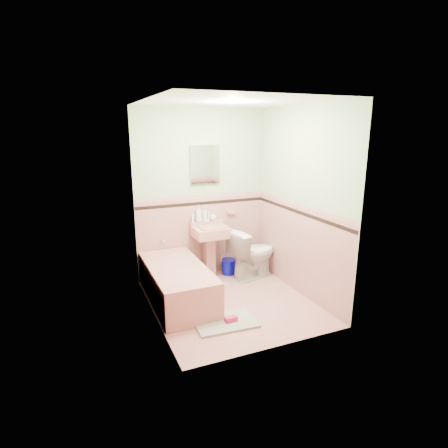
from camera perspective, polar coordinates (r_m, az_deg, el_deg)
name	(u,v)px	position (r m, az deg, el deg)	size (l,w,h in m)	color
floor	(231,302)	(4.91, 1.17, -12.07)	(2.20, 2.20, 0.00)	tan
ceiling	(233,101)	(4.39, 1.35, 18.49)	(2.20, 2.20, 0.00)	white
wall_back	(202,195)	(5.49, -3.50, 4.59)	(2.50, 2.50, 0.00)	beige
wall_front	(279,232)	(3.54, 8.61, -1.16)	(2.50, 2.50, 0.00)	beige
wall_left	(151,216)	(4.18, -11.33, 1.16)	(2.50, 2.50, 0.00)	beige
wall_right	(301,203)	(4.97, 11.83, 3.26)	(2.50, 2.50, 0.00)	beige
wainscot_back	(203,237)	(5.63, -3.35, -1.96)	(2.00, 2.00, 0.00)	tan
wainscot_front	(276,294)	(3.78, 8.13, -10.64)	(2.00, 2.00, 0.00)	tan
wainscot_left	(154,271)	(4.38, -10.75, -7.12)	(2.20, 2.20, 0.00)	tan
wainscot_right	(297,249)	(5.13, 11.34, -3.88)	(2.20, 2.20, 0.00)	tan
accent_back	(202,203)	(5.49, -3.41, 3.23)	(2.00, 2.00, 0.00)	black
accent_front	(278,244)	(3.59, 8.38, -3.09)	(2.00, 2.00, 0.00)	black
accent_left	(153,227)	(4.22, -11.01, -0.53)	(2.20, 2.20, 0.00)	black
accent_right	(299,212)	(4.99, 11.58, 1.78)	(2.20, 2.20, 0.00)	black
cap_back	(202,197)	(5.48, -3.43, 4.25)	(2.00, 2.00, 0.00)	tan
cap_front	(278,234)	(3.56, 8.44, -1.55)	(2.00, 2.00, 0.00)	tan
cap_left	(152,219)	(4.19, -11.07, 0.78)	(2.20, 2.20, 0.00)	tan
cap_right	(299,205)	(4.97, 11.64, 2.91)	(2.20, 2.20, 0.00)	tan
bathtub	(177,285)	(4.90, -7.26, -9.33)	(0.70, 1.50, 0.45)	tan
tub_faucet	(163,240)	(5.41, -9.51, -2.48)	(0.04, 0.04, 0.12)	silver
sink	(211,253)	(5.50, -2.02, -4.53)	(0.51, 0.48, 0.80)	tan
sink_faucet	(207,215)	(5.47, -2.60, 1.37)	(0.02, 0.02, 0.10)	silver
medicine_cabinet	(205,164)	(5.42, -2.96, 9.27)	(0.44, 0.04, 0.55)	white
soap_dish	(231,212)	(5.68, 1.15, 1.88)	(0.13, 0.08, 0.04)	tan
soap_bottle_left	(199,213)	(5.46, -3.96, 1.64)	(0.10, 0.10, 0.25)	#B2B2B2
soap_bottle_mid	(205,214)	(5.50, -2.93, 1.55)	(0.10, 0.10, 0.21)	#B2B2B2
soap_bottle_right	(213,216)	(5.55, -1.76, 1.24)	(0.10, 0.10, 0.13)	#B2B2B2
tube	(193,218)	(5.45, -4.86, 0.89)	(0.04, 0.04, 0.12)	white
toilet	(253,253)	(5.57, 4.47, -4.54)	(0.42, 0.74, 0.76)	white
bucket	(228,267)	(5.75, 0.67, -6.64)	(0.24, 0.24, 0.24)	#060AB6
bath_mat	(225,322)	(4.43, 0.16, -14.96)	(0.71, 0.47, 0.03)	gray
shoe	(231,319)	(4.40, 1.09, -14.57)	(0.14, 0.07, 0.06)	#BF1E59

